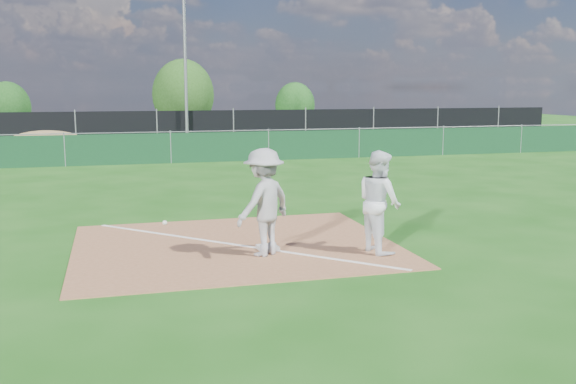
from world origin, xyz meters
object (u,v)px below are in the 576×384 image
at_px(first_base, 268,248).
at_px(light_pole, 185,67).
at_px(car_mid, 136,126).
at_px(car_right, 265,127).
at_px(tree_left, 7,108).
at_px(tree_mid, 183,95).
at_px(car_left, 18,127).
at_px(tree_right, 295,105).
at_px(play_at_first, 264,202).
at_px(runner, 379,202).

bearing_deg(first_base, light_pole, 87.45).
height_order(car_mid, car_right, car_mid).
height_order(tree_left, tree_mid, tree_mid).
height_order(car_left, car_right, car_left).
distance_m(light_pole, tree_right, 14.55).
height_order(car_left, car_mid, car_left).
height_order(first_base, tree_mid, tree_mid).
bearing_deg(tree_left, first_base, -74.44).
bearing_deg(tree_mid, car_left, -151.20).
relative_size(first_base, car_mid, 0.07).
xyz_separation_m(play_at_first, car_mid, (-1.28, 26.45, -0.15)).
xyz_separation_m(runner, car_right, (4.12, 26.91, -0.32)).
bearing_deg(car_left, play_at_first, 178.31).
distance_m(play_at_first, tree_right, 35.25).
bearing_deg(tree_mid, runner, -89.97).
bearing_deg(car_mid, car_left, 76.43).
bearing_deg(car_right, tree_left, 73.17).
height_order(play_at_first, tree_right, tree_right).
xyz_separation_m(car_mid, tree_mid, (3.35, 6.40, 1.68)).
xyz_separation_m(light_pole, tree_left, (-10.08, 10.43, -2.27)).
height_order(first_base, tree_left, tree_left).
distance_m(runner, tree_mid, 33.17).
xyz_separation_m(tree_left, tree_right, (19.06, 0.78, -0.00)).
relative_size(first_base, car_right, 0.08).
bearing_deg(tree_right, runner, -103.27).
distance_m(car_left, tree_left, 5.69).
bearing_deg(play_at_first, car_left, 105.56).
bearing_deg(car_right, play_at_first, 172.76).
relative_size(car_right, tree_right, 1.25).
distance_m(first_base, tree_right, 34.92).
xyz_separation_m(car_mid, tree_right, (11.40, 7.30, 0.90)).
relative_size(car_left, tree_mid, 0.99).
distance_m(runner, car_left, 29.45).
distance_m(car_left, car_right, 13.90).
xyz_separation_m(first_base, runner, (1.94, -0.62, 0.88)).
relative_size(play_at_first, tree_mid, 0.52).
relative_size(runner, tree_mid, 0.39).
relative_size(play_at_first, runner, 1.34).
xyz_separation_m(light_pole, tree_mid, (0.94, 10.31, -1.49)).
distance_m(play_at_first, tree_left, 34.17).
bearing_deg(tree_mid, tree_right, 6.39).
xyz_separation_m(car_left, car_mid, (6.38, -1.05, -0.01)).
bearing_deg(car_right, light_pole, 134.74).
height_order(runner, tree_left, tree_left).
height_order(tree_left, tree_right, tree_left).
distance_m(car_mid, tree_mid, 7.42).
height_order(car_mid, tree_left, tree_left).
relative_size(car_left, tree_left, 1.44).
bearing_deg(car_mid, tree_left, 45.41).
bearing_deg(light_pole, car_right, 38.86).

